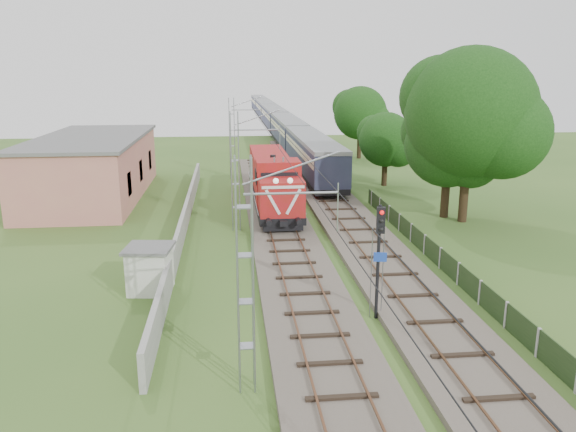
{
  "coord_description": "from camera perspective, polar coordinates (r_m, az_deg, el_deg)",
  "views": [
    {
      "loc": [
        -3.44,
        -25.15,
        10.51
      ],
      "look_at": [
        -0.0,
        6.9,
        2.2
      ],
      "focal_mm": 35.0,
      "sensor_mm": 36.0,
      "label": 1
    }
  ],
  "objects": [
    {
      "name": "coach_rake",
      "position": [
        103.0,
        -1.43,
        10.03
      ],
      "size": [
        3.11,
        116.31,
        3.6
      ],
      "color": "black",
      "rests_on": "ground"
    },
    {
      "name": "signal_post",
      "position": [
        24.05,
        9.28,
        -2.65
      ],
      "size": [
        0.56,
        0.44,
        5.11
      ],
      "color": "black",
      "rests_on": "ground"
    },
    {
      "name": "tree_c",
      "position": [
        53.63,
        9.98,
        7.6
      ],
      "size": [
        5.34,
        5.08,
        6.92
      ],
      "color": "#362916",
      "rests_on": "ground"
    },
    {
      "name": "tree_a",
      "position": [
        42.46,
        16.13,
        7.01
      ],
      "size": [
        6.71,
        6.39,
        8.7
      ],
      "color": "#362916",
      "rests_on": "ground"
    },
    {
      "name": "ground",
      "position": [
        27.48,
        1.55,
        -8.04
      ],
      "size": [
        140.0,
        140.0,
        0.0
      ],
      "primitive_type": "plane",
      "color": "#375B22",
      "rests_on": "ground"
    },
    {
      "name": "tree_b",
      "position": [
        41.3,
        18.2,
        9.8
      ],
      "size": [
        9.48,
        9.03,
        12.28
      ],
      "color": "#362916",
      "rests_on": "ground"
    },
    {
      "name": "catenary",
      "position": [
        37.72,
        -5.3,
        4.53
      ],
      "size": [
        3.31,
        70.0,
        8.0
      ],
      "color": "gray",
      "rests_on": "ground"
    },
    {
      "name": "boundary_wall",
      "position": [
        38.54,
        -10.47,
        -0.46
      ],
      "size": [
        0.25,
        40.0,
        1.5
      ],
      "primitive_type": "cube",
      "color": "#9E9E99",
      "rests_on": "ground"
    },
    {
      "name": "relay_hut",
      "position": [
        28.38,
        -13.85,
        -5.22
      ],
      "size": [
        2.47,
        2.47,
        2.3
      ],
      "color": "silver",
      "rests_on": "ground"
    },
    {
      "name": "tree_d",
      "position": [
        70.52,
        7.41,
        10.28
      ],
      "size": [
        6.82,
        6.5,
        8.84
      ],
      "color": "#362916",
      "rests_on": "ground"
    },
    {
      "name": "track_main",
      "position": [
        33.95,
        -0.02,
        -3.26
      ],
      "size": [
        4.2,
        70.0,
        0.45
      ],
      "color": "#6B6054",
      "rests_on": "ground"
    },
    {
      "name": "fence",
      "position": [
        31.97,
        15.22,
        -4.13
      ],
      "size": [
        0.12,
        32.0,
        1.2
      ],
      "color": "black",
      "rests_on": "ground"
    },
    {
      "name": "locomotive",
      "position": [
        44.43,
        -1.58,
        3.77
      ],
      "size": [
        3.05,
        17.44,
        4.43
      ],
      "color": "black",
      "rests_on": "ground"
    },
    {
      "name": "station_building",
      "position": [
        51.11,
        -19.18,
        4.78
      ],
      "size": [
        8.4,
        20.4,
        5.22
      ],
      "color": "tan",
      "rests_on": "ground"
    },
    {
      "name": "track_side",
      "position": [
        47.08,
        4.36,
        1.74
      ],
      "size": [
        4.2,
        80.0,
        0.45
      ],
      "color": "#6B6054",
      "rests_on": "ground"
    }
  ]
}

